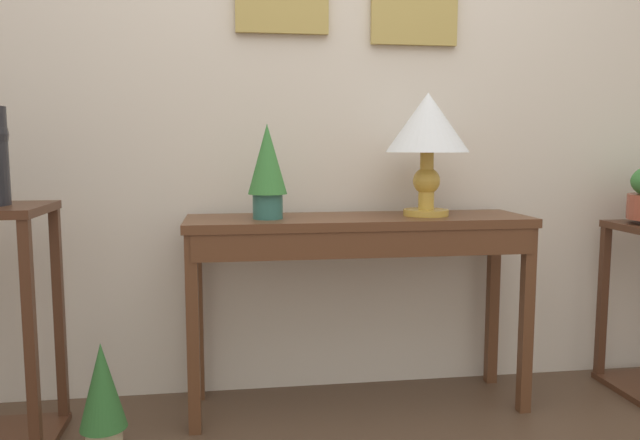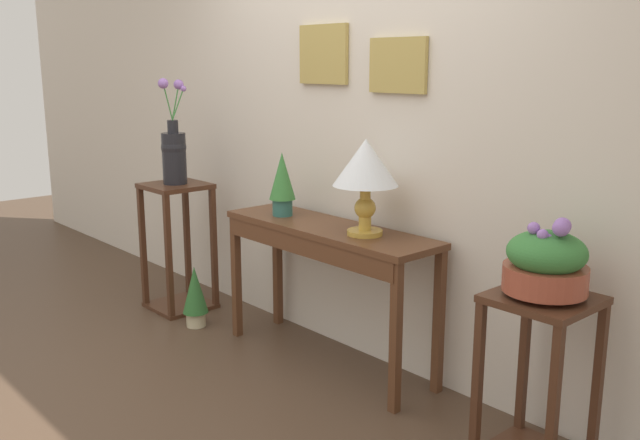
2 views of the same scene
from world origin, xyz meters
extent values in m
cube|color=#4C3828|center=(0.00, 0.00, 0.00)|extent=(12.00, 12.00, 0.01)
cube|color=beige|center=(0.00, 1.31, 1.40)|extent=(9.00, 0.10, 2.80)
cube|color=tan|center=(-0.22, 1.24, 1.69)|extent=(0.38, 0.02, 0.33)
cube|color=#85AAAE|center=(-0.22, 1.24, 1.69)|extent=(0.31, 0.01, 0.26)
cube|color=tan|center=(0.34, 1.24, 1.63)|extent=(0.37, 0.02, 0.28)
cube|color=#985D8E|center=(0.34, 1.24, 1.63)|extent=(0.30, 0.01, 0.22)
cube|color=#56331E|center=(0.06, 1.03, 0.77)|extent=(1.36, 0.38, 0.03)
cube|color=#56331E|center=(0.06, 0.86, 0.70)|extent=(1.29, 0.03, 0.10)
cube|color=#56331E|center=(-0.59, 0.87, 0.37)|extent=(0.04, 0.04, 0.75)
cube|color=#56331E|center=(0.71, 0.87, 0.37)|extent=(0.04, 0.04, 0.75)
cube|color=#56331E|center=(-0.59, 1.19, 0.37)|extent=(0.04, 0.04, 0.75)
cube|color=#56331E|center=(0.71, 1.19, 0.37)|extent=(0.04, 0.04, 0.75)
cylinder|color=gold|center=(0.34, 1.03, 0.80)|extent=(0.18, 0.18, 0.02)
cylinder|color=gold|center=(0.34, 1.03, 0.87)|extent=(0.06, 0.06, 0.11)
sphere|color=gold|center=(0.34, 1.03, 0.92)|extent=(0.11, 0.11, 0.11)
cylinder|color=gold|center=(0.34, 1.03, 0.98)|extent=(0.05, 0.05, 0.11)
cone|color=silver|center=(0.34, 1.03, 1.16)|extent=(0.33, 0.33, 0.24)
cylinder|color=#2D665B|center=(-0.30, 1.00, 0.83)|extent=(0.12, 0.12, 0.10)
cone|color=#387A38|center=(-0.30, 1.00, 1.01)|extent=(0.15, 0.15, 0.27)
cube|color=#472819|center=(-1.27, 0.87, 0.85)|extent=(0.39, 0.39, 0.03)
cube|color=#472819|center=(-1.27, 0.87, 0.01)|extent=(0.39, 0.39, 0.03)
cube|color=#472819|center=(-1.44, 0.70, 0.43)|extent=(0.04, 0.03, 0.80)
cube|color=#472819|center=(-1.09, 0.70, 0.43)|extent=(0.04, 0.03, 0.80)
cube|color=#472819|center=(-1.44, 1.04, 0.43)|extent=(0.04, 0.04, 0.80)
cube|color=#472819|center=(-1.09, 1.04, 0.43)|extent=(0.04, 0.04, 0.80)
cylinder|color=black|center=(-1.27, 0.87, 1.03)|extent=(0.16, 0.16, 0.33)
sphere|color=black|center=(-1.27, 0.87, 1.10)|extent=(0.16, 0.16, 0.16)
cylinder|color=black|center=(-1.27, 0.87, 1.24)|extent=(0.07, 0.07, 0.08)
cylinder|color=#387A38|center=(-1.28, 0.91, 1.39)|extent=(0.03, 0.08, 0.23)
sphere|color=#996BC1|center=(-1.29, 0.94, 1.50)|extent=(0.06, 0.06, 0.06)
cylinder|color=#387A38|center=(-1.27, 0.85, 1.39)|extent=(0.02, 0.06, 0.24)
sphere|color=#996BC1|center=(-1.28, 0.82, 1.51)|extent=(0.07, 0.07, 0.07)
cylinder|color=#387A38|center=(-1.26, 0.91, 1.38)|extent=(0.02, 0.09, 0.20)
sphere|color=#996BC1|center=(-1.25, 0.96, 1.48)|extent=(0.04, 0.04, 0.04)
cube|color=#472819|center=(1.39, 0.98, 0.72)|extent=(0.39, 0.39, 0.03)
cube|color=#472819|center=(1.21, 0.81, 0.37)|extent=(0.04, 0.03, 0.67)
cube|color=#472819|center=(1.56, 0.81, 0.37)|extent=(0.04, 0.03, 0.67)
cube|color=#472819|center=(1.21, 1.15, 0.37)|extent=(0.04, 0.04, 0.67)
cube|color=#472819|center=(1.56, 1.15, 0.37)|extent=(0.04, 0.04, 0.67)
cylinder|color=#9E4733|center=(1.39, 0.98, 0.74)|extent=(0.15, 0.15, 0.02)
cylinder|color=#9E4733|center=(1.39, 0.98, 0.81)|extent=(0.33, 0.33, 0.10)
ellipsoid|color=#387A38|center=(1.39, 0.98, 0.91)|extent=(0.31, 0.31, 0.17)
cylinder|color=#387A38|center=(1.40, 0.96, 0.92)|extent=(0.03, 0.05, 0.12)
sphere|color=#996BC1|center=(1.41, 0.94, 0.98)|extent=(0.05, 0.05, 0.05)
cylinder|color=#387A38|center=(1.42, 0.96, 0.94)|extent=(0.08, 0.04, 0.17)
sphere|color=#996BC1|center=(1.45, 0.95, 1.03)|extent=(0.07, 0.07, 0.07)
cylinder|color=#387A38|center=(1.37, 0.95, 0.94)|extent=(0.05, 0.06, 0.16)
sphere|color=#996BC1|center=(1.35, 0.93, 1.01)|extent=(0.05, 0.05, 0.05)
cylinder|color=#387A38|center=(1.41, 0.99, 0.94)|extent=(0.06, 0.03, 0.17)
sphere|color=#996BC1|center=(1.43, 0.99, 1.03)|extent=(0.07, 0.07, 0.07)
cylinder|color=#387A38|center=(1.39, 0.95, 0.93)|extent=(0.02, 0.07, 0.14)
sphere|color=#996BC1|center=(1.40, 0.92, 1.00)|extent=(0.04, 0.04, 0.04)
cylinder|color=beige|center=(-0.89, 0.76, 0.05)|extent=(0.12, 0.12, 0.10)
cone|color=#2D662D|center=(-0.89, 0.76, 0.25)|extent=(0.16, 0.16, 0.30)
camera|label=1|loc=(-0.44, -1.35, 1.06)|focal=34.55mm
camera|label=2|loc=(2.76, -1.44, 1.64)|focal=39.28mm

